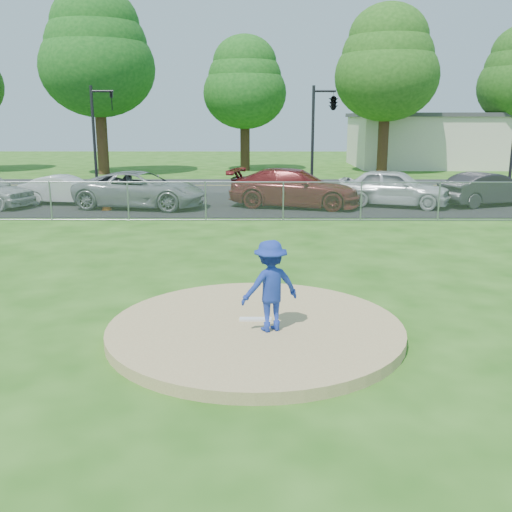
{
  "coord_description": "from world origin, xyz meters",
  "views": [
    {
      "loc": [
        0.06,
        -9.86,
        3.87
      ],
      "look_at": [
        0.0,
        2.0,
        1.0
      ],
      "focal_mm": 40.0,
      "sensor_mm": 36.0,
      "label": 1
    }
  ],
  "objects_px": {
    "traffic_signal_center": "(331,104)",
    "parked_car_white": "(66,190)",
    "pitcher": "(270,286)",
    "traffic_cone": "(107,201)",
    "parked_car_gray": "(141,190)",
    "commercial_building": "(453,140)",
    "parked_car_pearl": "(394,188)",
    "parked_car_charcoal": "(488,189)",
    "tree_left": "(97,52)",
    "tree_center": "(245,82)",
    "traffic_signal_left": "(98,128)",
    "tree_right": "(387,63)",
    "parked_car_darkred": "(295,188)"
  },
  "relations": [
    {
      "from": "commercial_building",
      "to": "parked_car_gray",
      "type": "relative_size",
      "value": 2.85
    },
    {
      "from": "parked_car_darkred",
      "to": "pitcher",
      "type": "bearing_deg",
      "value": -171.13
    },
    {
      "from": "tree_center",
      "to": "pitcher",
      "type": "bearing_deg",
      "value": -87.89
    },
    {
      "from": "commercial_building",
      "to": "parked_car_pearl",
      "type": "distance_m",
      "value": 24.34
    },
    {
      "from": "commercial_building",
      "to": "parked_car_pearl",
      "type": "bearing_deg",
      "value": -113.96
    },
    {
      "from": "tree_left",
      "to": "tree_right",
      "type": "bearing_deg",
      "value": 2.86
    },
    {
      "from": "tree_left",
      "to": "traffic_signal_center",
      "type": "relative_size",
      "value": 2.24
    },
    {
      "from": "traffic_signal_left",
      "to": "parked_car_darkred",
      "type": "distance_m",
      "value": 12.53
    },
    {
      "from": "tree_center",
      "to": "traffic_cone",
      "type": "bearing_deg",
      "value": -105.87
    },
    {
      "from": "tree_center",
      "to": "traffic_signal_center",
      "type": "relative_size",
      "value": 1.76
    },
    {
      "from": "parked_car_white",
      "to": "parked_car_gray",
      "type": "relative_size",
      "value": 0.69
    },
    {
      "from": "parked_car_gray",
      "to": "tree_left",
      "type": "bearing_deg",
      "value": 29.87
    },
    {
      "from": "tree_left",
      "to": "parked_car_white",
      "type": "height_order",
      "value": "tree_left"
    },
    {
      "from": "parked_car_darkred",
      "to": "parked_car_charcoal",
      "type": "xyz_separation_m",
      "value": [
        8.82,
        0.55,
        -0.1
      ]
    },
    {
      "from": "tree_center",
      "to": "tree_right",
      "type": "height_order",
      "value": "tree_right"
    },
    {
      "from": "traffic_signal_center",
      "to": "parked_car_darkred",
      "type": "height_order",
      "value": "traffic_signal_center"
    },
    {
      "from": "tree_center",
      "to": "traffic_cone",
      "type": "xyz_separation_m",
      "value": [
        -5.52,
        -19.43,
        -6.06
      ]
    },
    {
      "from": "traffic_cone",
      "to": "parked_car_gray",
      "type": "bearing_deg",
      "value": 27.95
    },
    {
      "from": "parked_car_pearl",
      "to": "commercial_building",
      "type": "bearing_deg",
      "value": -3.23
    },
    {
      "from": "pitcher",
      "to": "parked_car_charcoal",
      "type": "xyz_separation_m",
      "value": [
        10.2,
        16.34,
        -0.26
      ]
    },
    {
      "from": "tree_right",
      "to": "pitcher",
      "type": "bearing_deg",
      "value": -105.14
    },
    {
      "from": "parked_car_darkred",
      "to": "tree_left",
      "type": "bearing_deg",
      "value": 53.1
    },
    {
      "from": "traffic_cone",
      "to": "parked_car_pearl",
      "type": "xyz_separation_m",
      "value": [
        12.66,
        1.23,
        0.43
      ]
    },
    {
      "from": "parked_car_charcoal",
      "to": "commercial_building",
      "type": "bearing_deg",
      "value": -35.59
    },
    {
      "from": "traffic_signal_center",
      "to": "parked_car_gray",
      "type": "xyz_separation_m",
      "value": [
        -9.13,
        -6.71,
        -3.8
      ]
    },
    {
      "from": "traffic_signal_center",
      "to": "parked_car_white",
      "type": "height_order",
      "value": "traffic_signal_center"
    },
    {
      "from": "tree_right",
      "to": "parked_car_darkred",
      "type": "xyz_separation_m",
      "value": [
        -7.35,
        -16.5,
        -6.79
      ]
    },
    {
      "from": "traffic_signal_center",
      "to": "parked_car_charcoal",
      "type": "height_order",
      "value": "traffic_signal_center"
    },
    {
      "from": "parked_car_darkred",
      "to": "traffic_signal_center",
      "type": "bearing_deg",
      "value": -5.75
    },
    {
      "from": "tree_left",
      "to": "tree_right",
      "type": "distance_m",
      "value": 20.03
    },
    {
      "from": "tree_right",
      "to": "traffic_signal_center",
      "type": "distance_m",
      "value": 11.6
    },
    {
      "from": "commercial_building",
      "to": "parked_car_gray",
      "type": "distance_m",
      "value": 31.07
    },
    {
      "from": "tree_left",
      "to": "traffic_cone",
      "type": "relative_size",
      "value": 15.61
    },
    {
      "from": "traffic_signal_center",
      "to": "traffic_cone",
      "type": "bearing_deg",
      "value": -144.69
    },
    {
      "from": "pitcher",
      "to": "traffic_cone",
      "type": "distance_m",
      "value": 16.34
    },
    {
      "from": "parked_car_darkred",
      "to": "parked_car_charcoal",
      "type": "distance_m",
      "value": 8.84
    },
    {
      "from": "commercial_building",
      "to": "traffic_signal_left",
      "type": "bearing_deg",
      "value": -147.13
    },
    {
      "from": "parked_car_gray",
      "to": "parked_car_charcoal",
      "type": "height_order",
      "value": "parked_car_gray"
    },
    {
      "from": "parked_car_charcoal",
      "to": "traffic_signal_left",
      "type": "bearing_deg",
      "value": 51.37
    },
    {
      "from": "tree_right",
      "to": "traffic_cone",
      "type": "height_order",
      "value": "tree_right"
    },
    {
      "from": "traffic_cone",
      "to": "parked_car_gray",
      "type": "xyz_separation_m",
      "value": [
        1.36,
        0.72,
        0.4
      ]
    },
    {
      "from": "tree_center",
      "to": "parked_car_darkred",
      "type": "distance_m",
      "value": 19.52
    },
    {
      "from": "tree_center",
      "to": "parked_car_charcoal",
      "type": "xyz_separation_m",
      "value": [
        11.47,
        -17.95,
        -5.72
      ]
    },
    {
      "from": "traffic_signal_center",
      "to": "pitcher",
      "type": "distance_m",
      "value": 22.88
    },
    {
      "from": "pitcher",
      "to": "traffic_cone",
      "type": "bearing_deg",
      "value": -88.4
    },
    {
      "from": "commercial_building",
      "to": "tree_left",
      "type": "xyz_separation_m",
      "value": [
        -27.0,
        -7.0,
        6.08
      ]
    },
    {
      "from": "parked_car_pearl",
      "to": "parked_car_gray",
      "type": "bearing_deg",
      "value": 113.28
    },
    {
      "from": "traffic_cone",
      "to": "tree_left",
      "type": "bearing_deg",
      "value": 105.24
    },
    {
      "from": "tree_center",
      "to": "parked_car_pearl",
      "type": "bearing_deg",
      "value": -68.61
    },
    {
      "from": "traffic_signal_left",
      "to": "parked_car_darkred",
      "type": "relative_size",
      "value": 0.96
    }
  ]
}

